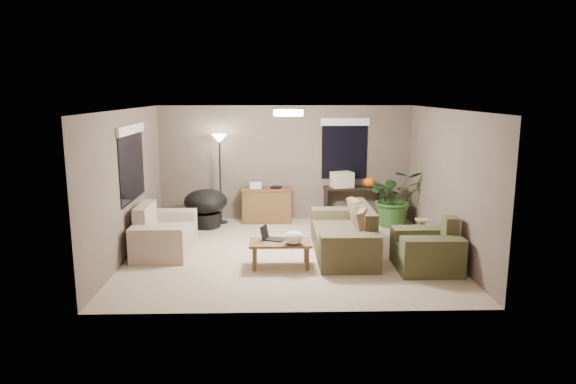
{
  "coord_description": "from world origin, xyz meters",
  "views": [
    {
      "loc": [
        -0.24,
        -8.67,
        2.78
      ],
      "look_at": [
        0.0,
        0.2,
        1.05
      ],
      "focal_mm": 32.0,
      "sensor_mm": 36.0,
      "label": 1
    }
  ],
  "objects_px": {
    "loveseat": "(163,235)",
    "cat_scratching_post": "(422,234)",
    "papasan_chair": "(206,205)",
    "floor_lamp": "(220,149)",
    "main_sofa": "(345,237)",
    "desk": "(267,205)",
    "coffee_table": "(281,245)",
    "armchair": "(427,251)",
    "houseplant": "(395,204)",
    "console_table": "(353,201)"
  },
  "relations": [
    {
      "from": "main_sofa",
      "to": "houseplant",
      "type": "relative_size",
      "value": 1.81
    },
    {
      "from": "loveseat",
      "to": "cat_scratching_post",
      "type": "distance_m",
      "value": 4.68
    },
    {
      "from": "main_sofa",
      "to": "houseplant",
      "type": "bearing_deg",
      "value": 55.31
    },
    {
      "from": "armchair",
      "to": "floor_lamp",
      "type": "distance_m",
      "value": 4.89
    },
    {
      "from": "console_table",
      "to": "floor_lamp",
      "type": "height_order",
      "value": "floor_lamp"
    },
    {
      "from": "desk",
      "to": "papasan_chair",
      "type": "height_order",
      "value": "papasan_chair"
    },
    {
      "from": "desk",
      "to": "floor_lamp",
      "type": "xyz_separation_m",
      "value": [
        -0.99,
        -0.05,
        1.22
      ]
    },
    {
      "from": "main_sofa",
      "to": "papasan_chair",
      "type": "relative_size",
      "value": 2.04
    },
    {
      "from": "papasan_chair",
      "to": "floor_lamp",
      "type": "distance_m",
      "value": 1.22
    },
    {
      "from": "main_sofa",
      "to": "houseplant",
      "type": "height_order",
      "value": "houseplant"
    },
    {
      "from": "main_sofa",
      "to": "coffee_table",
      "type": "height_order",
      "value": "main_sofa"
    },
    {
      "from": "coffee_table",
      "to": "floor_lamp",
      "type": "relative_size",
      "value": 0.52
    },
    {
      "from": "loveseat",
      "to": "console_table",
      "type": "bearing_deg",
      "value": 29.72
    },
    {
      "from": "loveseat",
      "to": "console_table",
      "type": "xyz_separation_m",
      "value": [
        3.69,
        2.11,
        0.14
      ]
    },
    {
      "from": "desk",
      "to": "houseplant",
      "type": "distance_m",
      "value": 2.72
    },
    {
      "from": "coffee_table",
      "to": "cat_scratching_post",
      "type": "height_order",
      "value": "cat_scratching_post"
    },
    {
      "from": "loveseat",
      "to": "desk",
      "type": "relative_size",
      "value": 1.45
    },
    {
      "from": "coffee_table",
      "to": "console_table",
      "type": "relative_size",
      "value": 0.77
    },
    {
      "from": "houseplant",
      "to": "cat_scratching_post",
      "type": "bearing_deg",
      "value": -83.11
    },
    {
      "from": "desk",
      "to": "console_table",
      "type": "relative_size",
      "value": 0.85
    },
    {
      "from": "floor_lamp",
      "to": "houseplant",
      "type": "distance_m",
      "value": 3.87
    },
    {
      "from": "armchair",
      "to": "coffee_table",
      "type": "height_order",
      "value": "armchair"
    },
    {
      "from": "houseplant",
      "to": "desk",
      "type": "bearing_deg",
      "value": 171.43
    },
    {
      "from": "main_sofa",
      "to": "floor_lamp",
      "type": "distance_m",
      "value": 3.51
    },
    {
      "from": "houseplant",
      "to": "cat_scratching_post",
      "type": "xyz_separation_m",
      "value": [
        0.17,
        -1.45,
        -0.26
      ]
    },
    {
      "from": "loveseat",
      "to": "cat_scratching_post",
      "type": "relative_size",
      "value": 3.2
    },
    {
      "from": "desk",
      "to": "armchair",
      "type": "bearing_deg",
      "value": -50.26
    },
    {
      "from": "desk",
      "to": "loveseat",
      "type": "bearing_deg",
      "value": -131.4
    },
    {
      "from": "floor_lamp",
      "to": "papasan_chair",
      "type": "bearing_deg",
      "value": -128.75
    },
    {
      "from": "armchair",
      "to": "console_table",
      "type": "distance_m",
      "value": 3.26
    },
    {
      "from": "coffee_table",
      "to": "desk",
      "type": "xyz_separation_m",
      "value": [
        -0.26,
        2.94,
        0.02
      ]
    },
    {
      "from": "main_sofa",
      "to": "desk",
      "type": "distance_m",
      "value": 2.67
    },
    {
      "from": "desk",
      "to": "floor_lamp",
      "type": "relative_size",
      "value": 0.58
    },
    {
      "from": "coffee_table",
      "to": "desk",
      "type": "bearing_deg",
      "value": 95.05
    },
    {
      "from": "houseplant",
      "to": "cat_scratching_post",
      "type": "height_order",
      "value": "houseplant"
    },
    {
      "from": "coffee_table",
      "to": "cat_scratching_post",
      "type": "xyz_separation_m",
      "value": [
        2.61,
        1.08,
        -0.14
      ]
    },
    {
      "from": "floor_lamp",
      "to": "houseplant",
      "type": "height_order",
      "value": "floor_lamp"
    },
    {
      "from": "armchair",
      "to": "loveseat",
      "type": "bearing_deg",
      "value": 166.39
    },
    {
      "from": "armchair",
      "to": "console_table",
      "type": "height_order",
      "value": "armchair"
    },
    {
      "from": "houseplant",
      "to": "cat_scratching_post",
      "type": "relative_size",
      "value": 2.43
    },
    {
      "from": "desk",
      "to": "console_table",
      "type": "height_order",
      "value": "same"
    },
    {
      "from": "main_sofa",
      "to": "cat_scratching_post",
      "type": "bearing_deg",
      "value": 16.14
    },
    {
      "from": "loveseat",
      "to": "armchair",
      "type": "xyz_separation_m",
      "value": [
        4.4,
        -1.07,
        0.0
      ]
    },
    {
      "from": "loveseat",
      "to": "desk",
      "type": "distance_m",
      "value": 2.74
    },
    {
      "from": "loveseat",
      "to": "floor_lamp",
      "type": "height_order",
      "value": "floor_lamp"
    },
    {
      "from": "loveseat",
      "to": "coffee_table",
      "type": "bearing_deg",
      "value": -23.11
    },
    {
      "from": "houseplant",
      "to": "armchair",
      "type": "bearing_deg",
      "value": -92.05
    },
    {
      "from": "console_table",
      "to": "desk",
      "type": "bearing_deg",
      "value": -178.35
    },
    {
      "from": "coffee_table",
      "to": "papasan_chair",
      "type": "xyz_separation_m",
      "value": [
        -1.53,
        2.54,
        0.11
      ]
    },
    {
      "from": "papasan_chair",
      "to": "cat_scratching_post",
      "type": "height_order",
      "value": "papasan_chair"
    }
  ]
}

